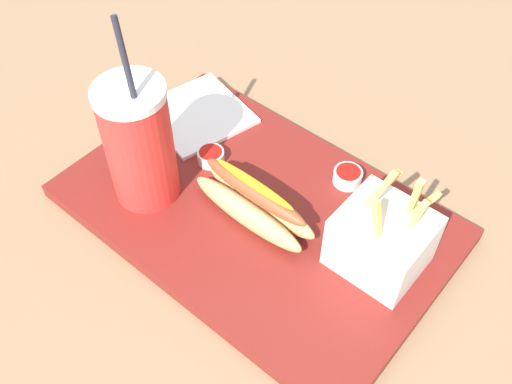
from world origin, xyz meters
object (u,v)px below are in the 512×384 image
fries_basket (382,240)px  hot_dog_1 (254,203)px  soda_cup (139,143)px  ketchup_cup_1 (211,156)px  napkin_stack (198,114)px  ketchup_cup_2 (348,176)px

fries_basket → hot_dog_1: fries_basket is taller
hot_dog_1 → fries_basket: bearing=15.2°
soda_cup → fries_basket: bearing=18.8°
ketchup_cup_1 → hot_dog_1: bearing=-17.7°
napkin_stack → hot_dog_1: bearing=-25.7°
hot_dog_1 → napkin_stack: (-0.18, 0.09, -0.02)m
fries_basket → napkin_stack: fries_basket is taller
fries_basket → hot_dog_1: 0.16m
ketchup_cup_2 → soda_cup: bearing=-136.8°
fries_basket → napkin_stack: (-0.34, 0.05, -0.04)m
hot_dog_1 → napkin_stack: 0.20m
fries_basket → soda_cup: bearing=-161.2°
soda_cup → ketchup_cup_1: (0.03, 0.09, -0.07)m
soda_cup → ketchup_cup_2: (0.19, 0.18, -0.07)m
soda_cup → ketchup_cup_1: bearing=73.0°
fries_basket → hot_dog_1: size_ratio=0.84×
soda_cup → ketchup_cup_2: soda_cup is taller
hot_dog_1 → ketchup_cup_2: 0.13m
napkin_stack → ketchup_cup_1: bearing=-35.1°
soda_cup → fries_basket: 0.30m
fries_basket → ketchup_cup_2: 0.13m
napkin_stack → ketchup_cup_2: bearing=8.0°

